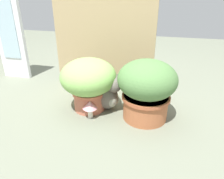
{
  "coord_description": "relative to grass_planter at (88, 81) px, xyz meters",
  "views": [
    {
      "loc": [
        0.5,
        -1.33,
        0.85
      ],
      "look_at": [
        0.15,
        0.04,
        0.18
      ],
      "focal_mm": 34.17,
      "sensor_mm": 36.0,
      "label": 1
    }
  ],
  "objects": [
    {
      "name": "grass_planter",
      "position": [
        0.0,
        0.0,
        0.0
      ],
      "size": [
        0.41,
        0.41,
        0.4
      ],
      "color": "#BC674E",
      "rests_on": "ground"
    },
    {
      "name": "window_panel_white",
      "position": [
        -0.97,
        0.45,
        0.23
      ],
      "size": [
        0.29,
        0.05,
        0.93
      ],
      "color": "white",
      "rests_on": "ground"
    },
    {
      "name": "leafy_planter",
      "position": [
        0.43,
        -0.02,
        0.0
      ],
      "size": [
        0.41,
        0.41,
        0.43
      ],
      "color": "#AE613B",
      "rests_on": "ground"
    },
    {
      "name": "mushroom_ornament_pink",
      "position": [
        0.05,
        -0.12,
        -0.14
      ],
      "size": [
        0.11,
        0.11,
        0.13
      ],
      "color": "silver",
      "rests_on": "ground"
    },
    {
      "name": "cat",
      "position": [
        0.12,
        0.04,
        -0.11
      ],
      "size": [
        0.34,
        0.3,
        0.32
      ],
      "color": "#645D55",
      "rests_on": "ground"
    },
    {
      "name": "ground_plane",
      "position": [
        0.02,
        -0.03,
        -0.24
      ],
      "size": [
        6.0,
        6.0,
        0.0
      ],
      "primitive_type": "plane",
      "color": "slate"
    },
    {
      "name": "cardboard_backdrop",
      "position": [
        -0.02,
        0.47,
        0.16
      ],
      "size": [
        0.92,
        0.03,
        0.8
      ],
      "primitive_type": "cube",
      "color": "tan",
      "rests_on": "ground"
    }
  ]
}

